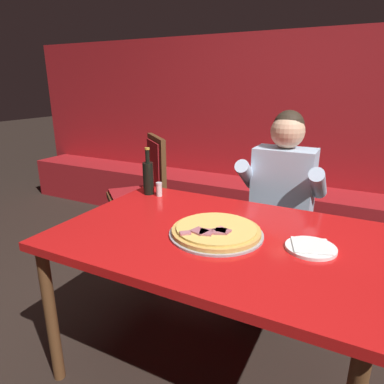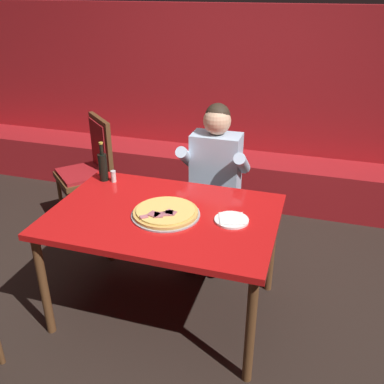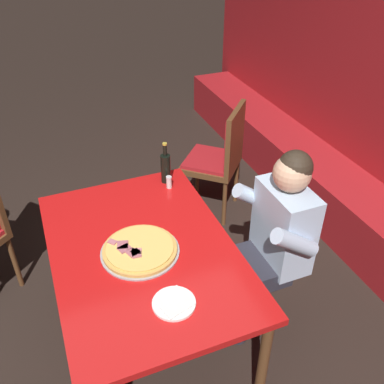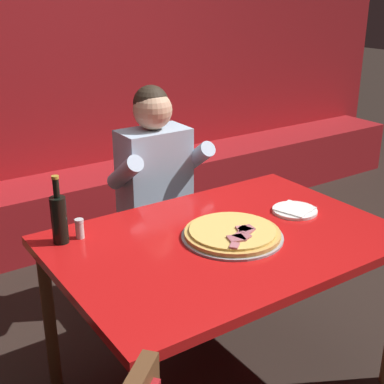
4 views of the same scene
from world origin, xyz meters
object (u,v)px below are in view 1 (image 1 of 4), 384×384
object	(u,v)px
main_dining_table	(213,247)
plate_white_paper	(311,248)
diner_seated_blue_shirt	(279,202)
dining_chair_side_aisle	(144,186)
beer_bottle	(148,177)
shaker_oregano	(159,190)
pizza	(216,231)
shaker_red_pepper_flakes	(149,188)

from	to	relation	value
main_dining_table	plate_white_paper	size ratio (longest dim) A/B	6.79
diner_seated_blue_shirt	dining_chair_side_aisle	size ratio (longest dim) A/B	1.27
beer_bottle	shaker_oregano	size ratio (longest dim) A/B	3.40
pizza	plate_white_paper	size ratio (longest dim) A/B	2.05
shaker_oregano	diner_seated_blue_shirt	xyz separation A→B (m)	(0.64, 0.40, -0.10)
shaker_red_pepper_flakes	shaker_oregano	distance (m)	0.08
pizza	plate_white_paper	xyz separation A→B (m)	(0.41, 0.05, -0.01)
main_dining_table	diner_seated_blue_shirt	size ratio (longest dim) A/B	1.12
main_dining_table	plate_white_paper	bearing A→B (deg)	3.64
shaker_red_pepper_flakes	diner_seated_blue_shirt	xyz separation A→B (m)	(0.72, 0.40, -0.10)
shaker_red_pepper_flakes	shaker_oregano	size ratio (longest dim) A/B	1.00
pizza	shaker_oregano	distance (m)	0.64
shaker_red_pepper_flakes	dining_chair_side_aisle	xyz separation A→B (m)	(-0.50, 0.65, -0.23)
main_dining_table	beer_bottle	distance (m)	0.71
dining_chair_side_aisle	beer_bottle	bearing A→B (deg)	-52.59
plate_white_paper	shaker_red_pepper_flakes	size ratio (longest dim) A/B	2.44
plate_white_paper	beer_bottle	xyz separation A→B (m)	(-1.02, 0.31, 0.10)
main_dining_table	shaker_oregano	bearing A→B (deg)	146.73
main_dining_table	beer_bottle	size ratio (longest dim) A/B	4.88
main_dining_table	beer_bottle	xyz separation A→B (m)	(-0.59, 0.34, 0.18)
plate_white_paper	shaker_red_pepper_flakes	world-z (taller)	shaker_red_pepper_flakes
beer_bottle	diner_seated_blue_shirt	bearing A→B (deg)	28.44
shaker_red_pepper_flakes	dining_chair_side_aisle	world-z (taller)	dining_chair_side_aisle
pizza	diner_seated_blue_shirt	world-z (taller)	diner_seated_blue_shirt
plate_white_paper	dining_chair_side_aisle	distance (m)	1.81
pizza	shaker_red_pepper_flakes	distance (m)	0.71
pizza	dining_chair_side_aisle	distance (m)	1.51
plate_white_paper	shaker_red_pepper_flakes	distance (m)	1.07
beer_bottle	diner_seated_blue_shirt	distance (m)	0.84
plate_white_paper	shaker_oregano	distance (m)	0.99
main_dining_table	dining_chair_side_aisle	distance (m)	1.47
beer_bottle	dining_chair_side_aisle	world-z (taller)	beer_bottle
beer_bottle	shaker_oregano	bearing A→B (deg)	-4.77
shaker_oregano	diner_seated_blue_shirt	size ratio (longest dim) A/B	0.07
pizza	shaker_red_pepper_flakes	world-z (taller)	shaker_red_pepper_flakes
main_dining_table	diner_seated_blue_shirt	bearing A→B (deg)	79.75
plate_white_paper	beer_bottle	size ratio (longest dim) A/B	0.72
plate_white_paper	beer_bottle	bearing A→B (deg)	162.92
diner_seated_blue_shirt	dining_chair_side_aisle	bearing A→B (deg)	168.30
dining_chair_side_aisle	main_dining_table	bearing A→B (deg)	-42.29
plate_white_paper	shaker_oregano	xyz separation A→B (m)	(-0.94, 0.31, 0.03)
shaker_red_pepper_flakes	diner_seated_blue_shirt	world-z (taller)	diner_seated_blue_shirt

